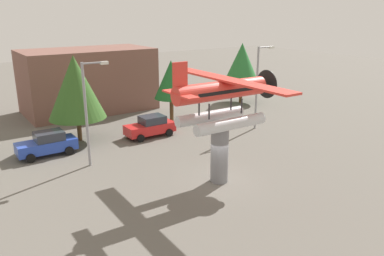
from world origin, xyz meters
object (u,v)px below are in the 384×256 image
Objects in this scene: car_near_blue at (47,144)px; tree_far_east at (242,65)px; floatplane_monument at (223,98)px; tree_center_back at (171,80)px; streetlight_primary at (89,106)px; storefront_building at (88,80)px; streetlight_secondary at (259,81)px; display_pedestal at (220,154)px; tree_east at (76,87)px; car_mid_red at (151,126)px.

tree_far_east is (23.04, 4.88, 3.44)m from car_near_blue.
floatplane_monument is 1.76× the size of tree_center_back.
streetlight_primary reaches higher than storefront_building.
tree_far_east is (5.55, 8.55, 0.04)m from streetlight_secondary.
tree_east is (-4.53, 12.74, 2.60)m from display_pedestal.
tree_center_back is at bearing 1.22° from tree_east.
tree_east is at bearing 158.51° from streetlight_secondary.
streetlight_primary is 1.02× the size of tree_east.
tree_far_east is (15.43, 15.61, 2.51)m from display_pedestal.
display_pedestal is 0.86× the size of car_mid_red.
floatplane_monument is 11.29m from car_mid_red.
storefront_building is 10.28m from tree_east.
tree_east is (3.08, 2.00, 3.54)m from car_near_blue.
tree_center_back is (4.44, 12.93, 2.30)m from display_pedestal.
floatplane_monument is at bearing -134.42° from tree_far_east.
floatplane_monument reaches higher than car_near_blue.
tree_center_back is at bearing 71.05° from display_pedestal.
display_pedestal is 13.77m from tree_east.
streetlight_primary is 15.42m from streetlight_secondary.
car_mid_red is at bearing 27.71° from streetlight_primary.
streetlight_primary reaches higher than car_mid_red.
tree_far_east is (15.67, -6.39, 1.09)m from storefront_building.
tree_far_east is at bearing 56.99° from streetlight_secondary.
tree_east is (-14.41, 5.67, 0.14)m from streetlight_secondary.
streetlight_secondary reaches higher than tree_east.
floatplane_monument reaches higher than tree_center_back.
floatplane_monument reaches higher than streetlight_secondary.
streetlight_secondary reaches higher than car_mid_red.
streetlight_secondary is at bearing 160.05° from car_mid_red.
car_near_blue is 1.00× the size of car_mid_red.
floatplane_monument reaches higher than storefront_building.
display_pedestal is 10.44m from car_mid_red.
tree_far_east is at bearing 8.20° from tree_east.
tree_east is at bearing -147.00° from car_near_blue.
streetlight_primary is 1.04× the size of tree_far_east.
car_mid_red is at bearing 87.21° from floatplane_monument.
tree_center_back is at bearing 30.51° from streetlight_primary.
display_pedestal is at bearing 85.70° from car_mid_red.
tree_center_back is at bearing -62.72° from storefront_building.
floatplane_monument reaches higher than tree_east.
storefront_building is at bearing 117.28° from tree_center_back.
storefront_building is (5.30, 14.96, -0.93)m from streetlight_primary.
tree_center_back reaches higher than car_mid_red.
storefront_building reaches higher than car_mid_red.
floatplane_monument is 1.53× the size of tree_far_east.
streetlight_primary reaches higher than tree_center_back.
display_pedestal is at bearing -134.67° from tree_far_east.
tree_east is at bearing 110.90° from floatplane_monument.
display_pedestal reaches higher than car_near_blue.
car_near_blue is 0.60× the size of tree_east.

